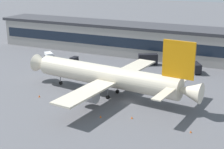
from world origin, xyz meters
The scene contains 12 objects.
ground_plane centered at (0.00, 0.00, 0.00)m, with size 600.00×600.00×0.00m, color #56565B.
terminal_building centered at (0.00, 51.18, 6.39)m, with size 165.94×16.33×12.74m.
airliner centered at (-7.35, 2.29, 5.74)m, with size 54.75×46.51×18.27m.
stair_truck centered at (10.72, 34.85, 1.98)m, with size 5.08×6.40×3.55m.
baggage_tug centered at (-35.68, 29.70, 1.09)m, with size 2.10×3.60×1.85m.
pushback_tractor centered at (-49.29, 31.79, 1.05)m, with size 5.34×5.10×1.75m.
catering_truck centered at (-7.86, 37.81, 2.29)m, with size 7.56×5.77×4.15m.
follow_me_car centered at (3.72, 30.14, 1.09)m, with size 2.38×4.57×1.85m.
traffic_cone_0 centered at (4.74, -9.61, 0.30)m, with size 0.49×0.49×0.61m, color #F2590C.
traffic_cone_1 centered at (-2.45, -12.39, 0.29)m, with size 0.46×0.46×0.57m, color #F2590C.
traffic_cone_2 centered at (19.47, -10.90, 0.28)m, with size 0.44×0.44×0.55m, color #F2590C.
traffic_cone_3 centered at (-24.59, -7.55, 0.33)m, with size 0.53×0.53×0.67m, color #F2590C.
Camera 1 is at (32.69, -80.15, 35.22)m, focal length 54.31 mm.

